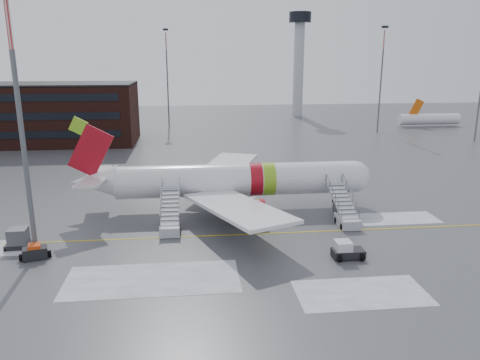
{
  "coord_description": "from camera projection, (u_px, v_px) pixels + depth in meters",
  "views": [
    {
      "loc": [
        -2.68,
        -45.06,
        17.42
      ],
      "look_at": [
        2.79,
        5.51,
        4.0
      ],
      "focal_mm": 35.0,
      "sensor_mm": 36.0,
      "label": 1
    }
  ],
  "objects": [
    {
      "name": "uld_container",
      "position": [
        19.0,
        239.0,
        43.86
      ],
      "size": [
        2.4,
        1.8,
        1.9
      ],
      "color": "black",
      "rests_on": "ground"
    },
    {
      "name": "pushback_tug",
      "position": [
        346.0,
        250.0,
        41.66
      ],
      "size": [
        2.82,
        2.12,
        1.61
      ],
      "color": "black",
      "rests_on": "ground"
    },
    {
      "name": "baggage_tractor",
      "position": [
        35.0,
        253.0,
        41.51
      ],
      "size": [
        2.76,
        1.71,
        1.37
      ],
      "color": "black",
      "rests_on": "ground"
    },
    {
      "name": "airliner",
      "position": [
        230.0,
        181.0,
        54.58
      ],
      "size": [
        35.03,
        32.97,
        11.18
      ],
      "color": "silver",
      "rests_on": "ground"
    },
    {
      "name": "light_mast_far_ne",
      "position": [
        382.0,
        73.0,
        108.48
      ],
      "size": [
        1.2,
        1.2,
        24.25
      ],
      "color": "#595B60",
      "rests_on": "ground"
    },
    {
      "name": "light_mast_far_n",
      "position": [
        167.0,
        71.0,
        118.66
      ],
      "size": [
        1.2,
        1.2,
        24.25
      ],
      "color": "#595B60",
      "rests_on": "ground"
    },
    {
      "name": "distant_aircraft",
      "position": [
        453.0,
        129.0,
        116.07
      ],
      "size": [
        35.0,
        18.0,
        8.0
      ],
      "primitive_type": null,
      "color": "#D8590C",
      "rests_on": "ground"
    },
    {
      "name": "airstair_aft",
      "position": [
        170.0,
        221.0,
        48.19
      ],
      "size": [
        2.05,
        7.7,
        3.48
      ],
      "color": "#ABAEB3",
      "rests_on": "ground"
    },
    {
      "name": "light_mast_near",
      "position": [
        21.0,
        125.0,
        39.53
      ],
      "size": [
        1.2,
        1.2,
        22.76
      ],
      "color": "#595B60",
      "rests_on": "ground"
    },
    {
      "name": "ground",
      "position": [
        219.0,
        232.0,
        48.04
      ],
      "size": [
        260.0,
        260.0,
        0.0
      ],
      "primitive_type": "plane",
      "color": "#494C4F",
      "rests_on": "ground"
    },
    {
      "name": "control_tower",
      "position": [
        299.0,
        52.0,
        137.7
      ],
      "size": [
        6.4,
        6.4,
        30.0
      ],
      "color": "#B2B5BA",
      "rests_on": "ground"
    },
    {
      "name": "airstair_fwd",
      "position": [
        345.0,
        214.0,
        50.13
      ],
      "size": [
        2.05,
        7.7,
        3.48
      ],
      "color": "#B2B5B9",
      "rests_on": "ground"
    }
  ]
}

